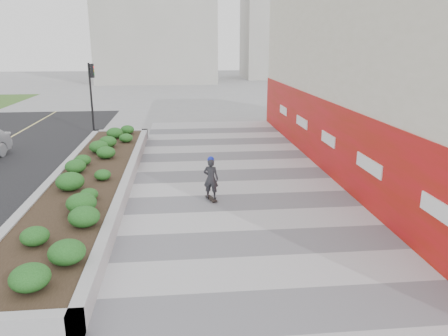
# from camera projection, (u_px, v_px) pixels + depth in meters

# --- Properties ---
(ground) EXTENTS (160.00, 160.00, 0.00)m
(ground) POSITION_uv_depth(u_px,v_px,m) (274.00, 276.00, 10.33)
(ground) COLOR gray
(ground) RESTS_ON ground
(walkway) EXTENTS (8.00, 36.00, 0.01)m
(walkway) POSITION_uv_depth(u_px,v_px,m) (253.00, 225.00, 13.20)
(walkway) COLOR #A8A8AD
(walkway) RESTS_ON ground
(building) EXTENTS (6.04, 24.08, 8.00)m
(building) POSITION_uv_depth(u_px,v_px,m) (394.00, 76.00, 18.50)
(building) COLOR beige
(building) RESTS_ON ground
(planter) EXTENTS (3.00, 18.00, 0.90)m
(planter) POSITION_uv_depth(u_px,v_px,m) (91.00, 178.00, 16.38)
(planter) COLOR #9E9EA0
(planter) RESTS_ON ground
(traffic_signal_near) EXTENTS (0.33, 0.28, 4.20)m
(traffic_signal_near) POSITION_uv_depth(u_px,v_px,m) (92.00, 88.00, 25.60)
(traffic_signal_near) COLOR black
(traffic_signal_near) RESTS_ON ground
(distant_bldg_north_l) EXTENTS (16.00, 12.00, 20.00)m
(distant_bldg_north_l) POSITION_uv_depth(u_px,v_px,m) (156.00, 7.00, 59.67)
(distant_bldg_north_l) COLOR #ADAAA3
(distant_bldg_north_l) RESTS_ON ground
(manhole_cover) EXTENTS (0.44, 0.44, 0.01)m
(manhole_cover) POSITION_uv_depth(u_px,v_px,m) (269.00, 224.00, 13.25)
(manhole_cover) COLOR #595654
(manhole_cover) RESTS_ON ground
(skateboarder) EXTENTS (0.61, 0.75, 1.59)m
(skateboarder) POSITION_uv_depth(u_px,v_px,m) (211.00, 178.00, 15.08)
(skateboarder) COLOR beige
(skateboarder) RESTS_ON ground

